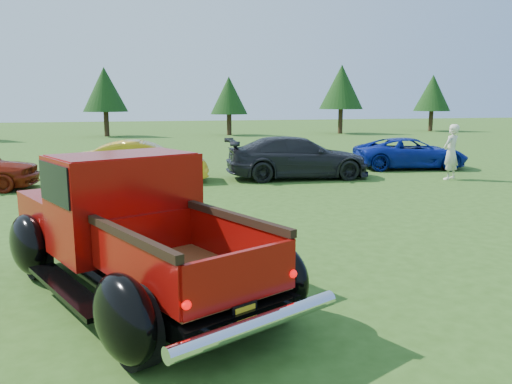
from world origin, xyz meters
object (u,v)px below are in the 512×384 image
(tree_mid_right, at_px, (229,96))
(tree_east, at_px, (341,87))
(pickup_truck, at_px, (125,225))
(show_car_blue, at_px, (410,153))
(spectator, at_px, (451,152))
(show_car_grey, at_px, (298,157))
(tree_mid_left, at_px, (105,90))
(show_car_yellow, at_px, (144,162))
(tree_far_east, at_px, (432,93))

(tree_mid_right, distance_m, tree_east, 9.04)
(pickup_truck, xyz_separation_m, show_car_blue, (10.71, 9.97, -0.29))
(show_car_blue, xyz_separation_m, spectator, (-0.31, -2.81, 0.32))
(spectator, bearing_deg, pickup_truck, 9.14)
(tree_east, xyz_separation_m, show_car_grey, (-11.50, -21.45, -2.97))
(tree_east, xyz_separation_m, spectator, (-6.80, -23.08, -2.75))
(tree_mid_left, relative_size, show_car_blue, 1.19)
(show_car_yellow, bearing_deg, spectator, -97.42)
(pickup_truck, distance_m, show_car_blue, 14.63)
(tree_east, height_order, pickup_truck, tree_east)
(tree_east, relative_size, tree_far_east, 1.12)
(spectator, bearing_deg, show_car_yellow, -37.38)
(show_car_grey, bearing_deg, show_car_blue, -71.14)
(show_car_blue, bearing_deg, pickup_truck, 143.96)
(tree_mid_left, height_order, tree_east, tree_east)
(tree_far_east, distance_m, pickup_truck, 40.84)
(tree_mid_right, relative_size, show_car_yellow, 1.11)
(show_car_yellow, bearing_deg, show_car_grey, -90.32)
(tree_mid_left, xyz_separation_m, tree_mid_right, (9.00, -1.00, -0.41))
(tree_mid_left, height_order, show_car_grey, tree_mid_left)
(tree_far_east, bearing_deg, show_car_yellow, -139.19)
(tree_mid_right, relative_size, tree_east, 0.81)
(pickup_truck, distance_m, spectator, 12.63)
(pickup_truck, bearing_deg, show_car_yellow, 62.01)
(tree_east, bearing_deg, tree_mid_right, 176.82)
(spectator, bearing_deg, tree_mid_left, -90.91)
(show_car_yellow, bearing_deg, pickup_truck, -179.79)
(show_car_grey, bearing_deg, spectator, -103.52)
(pickup_truck, relative_size, show_car_yellow, 1.33)
(tree_mid_right, xyz_separation_m, show_car_blue, (2.51, -20.77, -2.39))
(pickup_truck, bearing_deg, show_car_grey, 33.40)
(tree_mid_left, bearing_deg, pickup_truck, -88.56)
(tree_mid_right, xyz_separation_m, show_car_grey, (-2.50, -21.95, -2.28))
(tree_mid_right, distance_m, show_car_grey, 22.20)
(tree_east, distance_m, show_car_grey, 24.51)
(tree_far_east, bearing_deg, tree_east, -173.66)
(show_car_yellow, relative_size, spectator, 2.20)
(tree_far_east, bearing_deg, show_car_blue, -126.07)
(tree_mid_left, height_order, pickup_truck, tree_mid_left)
(tree_far_east, xyz_separation_m, show_car_grey, (-20.50, -22.45, -2.56))
(spectator, bearing_deg, tree_mid_right, -110.08)
(tree_mid_right, relative_size, pickup_truck, 0.83)
(pickup_truck, height_order, show_car_yellow, pickup_truck)
(tree_far_east, height_order, show_car_grey, tree_far_east)
(tree_mid_left, relative_size, tree_east, 0.93)
(show_car_grey, xyz_separation_m, spectator, (4.70, -1.63, 0.21))
(tree_far_east, bearing_deg, pickup_truck, -129.99)
(show_car_yellow, relative_size, show_car_blue, 0.95)
(show_car_blue, bearing_deg, show_car_grey, 114.25)
(tree_mid_right, bearing_deg, tree_mid_left, 173.66)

